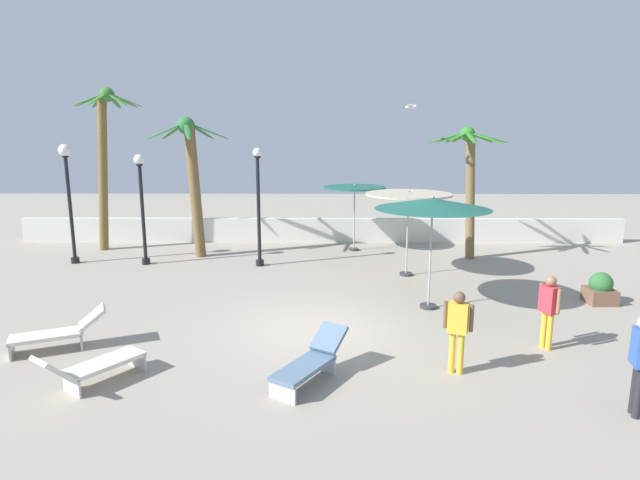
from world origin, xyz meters
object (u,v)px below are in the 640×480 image
(guest_2, at_px, (458,324))
(lamp_post_0, at_px, (142,199))
(patio_umbrella_2, at_px, (409,197))
(palm_tree_1, at_px, (104,152))
(lounge_chair_1, at_px, (59,332))
(lamp_post_2, at_px, (68,185))
(lounge_chair_2, at_px, (92,366))
(patio_umbrella_0, at_px, (355,190))
(planter, at_px, (600,289))
(guest_1, at_px, (549,305))
(seagull_0, at_px, (411,107))
(palm_tree_2, at_px, (469,175))
(palm_tree_0, at_px, (192,172))
(lamp_post_1, at_px, (258,203))
(lounge_chair_0, at_px, (311,360))
(patio_umbrella_1, at_px, (433,204))

(guest_2, bearing_deg, lamp_post_0, 136.36)
(patio_umbrella_2, height_order, palm_tree_1, palm_tree_1)
(lamp_post_0, relative_size, lounge_chair_1, 1.97)
(lamp_post_2, relative_size, lounge_chair_2, 2.24)
(patio_umbrella_0, xyz_separation_m, planter, (6.27, -6.43, -1.98))
(guest_1, bearing_deg, lamp_post_0, 146.76)
(lounge_chair_2, height_order, guest_2, guest_2)
(lamp_post_2, relative_size, guest_1, 2.60)
(guest_2, relative_size, seagull_0, 1.44)
(patio_umbrella_0, relative_size, palm_tree_1, 0.42)
(patio_umbrella_0, distance_m, palm_tree_2, 4.26)
(palm_tree_1, bearing_deg, guest_1, -35.99)
(palm_tree_0, relative_size, palm_tree_1, 0.82)
(patio_umbrella_2, distance_m, palm_tree_2, 3.47)
(palm_tree_0, height_order, guest_1, palm_tree_0)
(palm_tree_1, height_order, lamp_post_1, palm_tree_1)
(palm_tree_1, xyz_separation_m, lamp_post_0, (2.15, -2.33, -1.51))
(guest_1, bearing_deg, palm_tree_0, 138.49)
(palm_tree_2, xyz_separation_m, guest_2, (-2.63, -9.34, -2.08))
(lamp_post_1, bearing_deg, patio_umbrella_2, -13.86)
(patio_umbrella_0, relative_size, planter, 3.05)
(lounge_chair_0, height_order, planter, planter)
(palm_tree_2, xyz_separation_m, lounge_chair_1, (-10.70, -8.34, -2.66))
(lounge_chair_1, bearing_deg, lounge_chair_0, -14.23)
(palm_tree_2, height_order, lamp_post_0, palm_tree_2)
(lounge_chair_0, distance_m, lounge_chair_2, 3.94)
(patio_umbrella_1, xyz_separation_m, lounge_chair_2, (-6.89, -4.37, -2.35))
(guest_1, bearing_deg, lamp_post_1, 134.71)
(patio_umbrella_0, relative_size, seagull_0, 2.31)
(palm_tree_2, bearing_deg, lamp_post_2, -176.56)
(lamp_post_2, distance_m, lounge_chair_1, 8.51)
(lounge_chair_1, bearing_deg, planter, 13.93)
(patio_umbrella_1, height_order, planter, patio_umbrella_1)
(lamp_post_1, xyz_separation_m, guest_1, (6.94, -7.02, -1.24))
(lounge_chair_0, relative_size, lounge_chair_2, 1.02)
(patio_umbrella_0, xyz_separation_m, palm_tree_0, (-5.93, -1.08, 0.75))
(patio_umbrella_2, height_order, seagull_0, seagull_0)
(planter, bearing_deg, lamp_post_0, 163.17)
(palm_tree_0, distance_m, guest_1, 12.86)
(palm_tree_2, bearing_deg, planter, -66.00)
(lamp_post_2, bearing_deg, lounge_chair_2, -62.90)
(palm_tree_1, relative_size, lounge_chair_1, 3.19)
(lounge_chair_2, distance_m, guest_1, 9.06)
(palm_tree_1, bearing_deg, lounge_chair_0, -53.51)
(lamp_post_1, distance_m, seagull_0, 5.98)
(lounge_chair_1, relative_size, seagull_0, 1.73)
(palm_tree_2, bearing_deg, lounge_chair_1, -142.09)
(lounge_chair_0, bearing_deg, palm_tree_1, 126.49)
(patio_umbrella_0, xyz_separation_m, seagull_0, (1.68, -2.26, 2.99))
(patio_umbrella_1, distance_m, lamp_post_0, 10.09)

